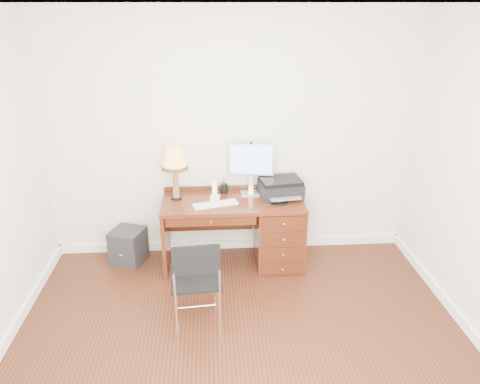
{
  "coord_description": "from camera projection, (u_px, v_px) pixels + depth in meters",
  "views": [
    {
      "loc": [
        -0.23,
        -3.15,
        2.7
      ],
      "look_at": [
        0.06,
        1.2,
        0.93
      ],
      "focal_mm": 35.0,
      "sensor_mm": 36.0,
      "label": 1
    }
  ],
  "objects": [
    {
      "name": "monitor",
      "position": [
        251.0,
        162.0,
        5.04
      ],
      "size": [
        0.49,
        0.18,
        0.56
      ],
      "rotation": [
        0.0,
        0.0,
        -0.14
      ],
      "color": "silver",
      "rests_on": "desk"
    },
    {
      "name": "keyboard",
      "position": [
        216.0,
        204.0,
        4.85
      ],
      "size": [
        0.48,
        0.25,
        0.02
      ],
      "primitive_type": "cube",
      "rotation": [
        0.0,
        0.0,
        0.25
      ],
      "color": "white",
      "rests_on": "desk"
    },
    {
      "name": "pen_cup",
      "position": [
        224.0,
        189.0,
        5.14
      ],
      "size": [
        0.08,
        0.08,
        0.1
      ],
      "primitive_type": "cylinder",
      "color": "black",
      "rests_on": "desk"
    },
    {
      "name": "mouse_pad",
      "position": [
        279.0,
        201.0,
        4.92
      ],
      "size": [
        0.2,
        0.2,
        0.04
      ],
      "color": "black",
      "rests_on": "desk"
    },
    {
      "name": "leg_lamp",
      "position": [
        175.0,
        162.0,
        4.85
      ],
      "size": [
        0.28,
        0.28,
        0.57
      ],
      "color": "black",
      "rests_on": "desk"
    },
    {
      "name": "equipment_box",
      "position": [
        128.0,
        246.0,
        5.19
      ],
      "size": [
        0.42,
        0.42,
        0.38
      ],
      "primitive_type": "cube",
      "rotation": [
        0.0,
        0.0,
        -0.36
      ],
      "color": "black",
      "rests_on": "ground"
    },
    {
      "name": "desk",
      "position": [
        263.0,
        228.0,
        5.11
      ],
      "size": [
        1.5,
        0.67,
        0.75
      ],
      "color": "#572312",
      "rests_on": "ground"
    },
    {
      "name": "ground",
      "position": [
        242.0,
        347.0,
        3.95
      ],
      "size": [
        4.0,
        4.0,
        0.0
      ],
      "primitive_type": "plane",
      "color": "#32160B",
      "rests_on": "ground"
    },
    {
      "name": "chair",
      "position": [
        195.0,
        276.0,
        3.95
      ],
      "size": [
        0.47,
        0.47,
        0.92
      ],
      "rotation": [
        0.0,
        0.0,
        0.09
      ],
      "color": "black",
      "rests_on": "ground"
    },
    {
      "name": "room_shell",
      "position": [
        238.0,
        298.0,
        4.51
      ],
      "size": [
        4.0,
        4.0,
        4.0
      ],
      "color": "silver",
      "rests_on": "ground"
    },
    {
      "name": "phone",
      "position": [
        215.0,
        194.0,
        4.95
      ],
      "size": [
        0.11,
        0.11,
        0.21
      ],
      "rotation": [
        0.0,
        0.0,
        -0.15
      ],
      "color": "white",
      "rests_on": "desk"
    },
    {
      "name": "printer",
      "position": [
        280.0,
        188.0,
        5.04
      ],
      "size": [
        0.49,
        0.4,
        0.2
      ],
      "rotation": [
        0.0,
        0.0,
        0.14
      ],
      "color": "black",
      "rests_on": "desk"
    }
  ]
}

